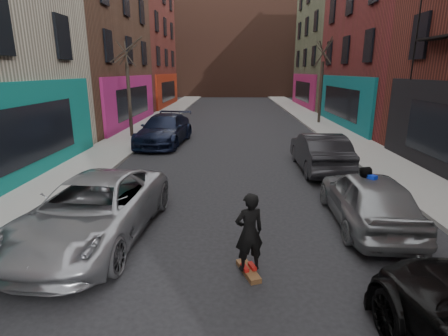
# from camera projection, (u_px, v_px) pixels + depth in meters

# --- Properties ---
(sidewalk_left) EXTENTS (2.50, 84.00, 0.13)m
(sidewalk_left) POSITION_uv_depth(u_px,v_px,m) (168.00, 113.00, 32.22)
(sidewalk_left) COLOR gray
(sidewalk_left) RESTS_ON ground
(sidewalk_right) EXTENTS (2.50, 84.00, 0.13)m
(sidewalk_right) POSITION_uv_depth(u_px,v_px,m) (304.00, 114.00, 31.92)
(sidewalk_right) COLOR gray
(sidewalk_right) RESTS_ON ground
(building_far) EXTENTS (40.00, 10.00, 14.00)m
(building_far) POSITION_uv_depth(u_px,v_px,m) (235.00, 50.00, 55.24)
(building_far) COLOR #47281E
(building_far) RESTS_ON ground
(tree_left_far) EXTENTS (2.00, 2.00, 6.50)m
(tree_left_far) POSITION_uv_depth(u_px,v_px,m) (128.00, 79.00, 19.77)
(tree_left_far) COLOR black
(tree_left_far) RESTS_ON sidewalk_left
(tree_right_far) EXTENTS (2.00, 2.00, 6.80)m
(tree_right_far) POSITION_uv_depth(u_px,v_px,m) (322.00, 75.00, 25.21)
(tree_right_far) COLOR black
(tree_right_far) RESTS_ON sidewalk_right
(parked_left_far) EXTENTS (2.79, 5.41, 1.46)m
(parked_left_far) POSITION_uv_depth(u_px,v_px,m) (94.00, 209.00, 8.13)
(parked_left_far) COLOR gray
(parked_left_far) RESTS_ON ground
(parked_left_end) EXTENTS (2.68, 5.60, 1.57)m
(parked_left_end) POSITION_uv_depth(u_px,v_px,m) (164.00, 130.00, 18.79)
(parked_left_end) COLOR black
(parked_left_end) RESTS_ON ground
(parked_right_far) EXTENTS (1.88, 4.30, 1.44)m
(parked_right_far) POSITION_uv_depth(u_px,v_px,m) (368.00, 198.00, 8.85)
(parked_right_far) COLOR gray
(parked_right_far) RESTS_ON ground
(parked_right_end) EXTENTS (1.60, 4.56, 1.50)m
(parked_right_end) POSITION_uv_depth(u_px,v_px,m) (319.00, 152.00, 13.83)
(parked_right_end) COLOR black
(parked_right_end) RESTS_ON ground
(skateboard) EXTENTS (0.48, 0.83, 0.10)m
(skateboard) POSITION_uv_depth(u_px,v_px,m) (248.00, 271.00, 6.85)
(skateboard) COLOR brown
(skateboard) RESTS_ON ground
(skateboarder) EXTENTS (0.67, 0.55, 1.57)m
(skateboarder) POSITION_uv_depth(u_px,v_px,m) (249.00, 232.00, 6.63)
(skateboarder) COLOR black
(skateboarder) RESTS_ON skateboard
(pedestrian) EXTENTS (0.97, 0.93, 1.58)m
(pedestrian) POSITION_uv_depth(u_px,v_px,m) (362.00, 197.00, 8.73)
(pedestrian) COLOR black
(pedestrian) RESTS_ON ground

